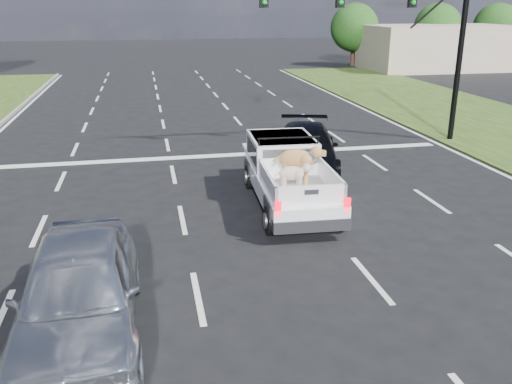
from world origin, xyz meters
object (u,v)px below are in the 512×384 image
traffic_signal (406,19)px  pickup_truck (288,173)px  black_coupe (306,148)px  silver_sedan (79,292)px

traffic_signal → pickup_truck: traffic_signal is taller
traffic_signal → pickup_truck: bearing=-135.4°
pickup_truck → black_coupe: (1.44, 3.11, -0.18)m
traffic_signal → silver_sedan: size_ratio=1.88×
black_coupe → pickup_truck: bearing=-100.3°
silver_sedan → pickup_truck: bearing=46.4°
pickup_truck → traffic_signal: bearing=47.5°
traffic_signal → silver_sedan: traffic_signal is taller
traffic_signal → pickup_truck: (-5.99, -5.90, -3.83)m
traffic_signal → black_coupe: 6.68m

